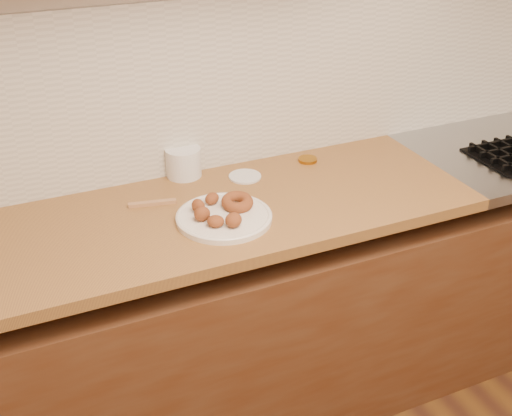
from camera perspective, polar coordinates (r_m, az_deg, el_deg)
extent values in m
cube|color=#B9A68C|center=(2.30, 1.68, 15.13)|extent=(4.00, 0.02, 2.70)
cube|color=#533420|center=(2.48, 4.46, -8.82)|extent=(3.60, 0.60, 0.77)
cube|color=olive|center=(2.01, -11.60, -2.24)|extent=(2.30, 0.62, 0.04)
cube|color=beige|center=(2.33, 1.76, 11.47)|extent=(3.60, 0.02, 0.60)
cube|color=black|center=(2.59, 21.65, 4.26)|extent=(0.26, 0.26, 0.01)
cube|color=black|center=(2.53, 20.24, 4.27)|extent=(0.01, 0.24, 0.02)
cube|color=black|center=(2.57, 21.23, 4.47)|extent=(0.01, 0.24, 0.02)
cube|color=black|center=(2.61, 21.27, 4.83)|extent=(0.24, 0.01, 0.02)
cube|color=black|center=(2.65, 20.40, 5.34)|extent=(0.24, 0.01, 0.02)
cylinder|color=silver|center=(2.00, -2.85, -0.85)|extent=(0.30, 0.30, 0.02)
torus|color=brown|center=(2.03, -1.70, 0.55)|extent=(0.11, 0.11, 0.05)
ellipsoid|color=brown|center=(2.00, -5.16, 0.17)|extent=(0.05, 0.06, 0.05)
ellipsoid|color=brown|center=(1.96, -4.81, -0.53)|extent=(0.05, 0.04, 0.05)
ellipsoid|color=brown|center=(1.93, -3.61, -1.18)|extent=(0.07, 0.07, 0.04)
ellipsoid|color=brown|center=(1.93, -2.01, -1.06)|extent=(0.07, 0.08, 0.04)
ellipsoid|color=brown|center=(2.05, -3.93, 0.85)|extent=(0.07, 0.06, 0.04)
cylinder|color=silver|center=(2.27, -6.47, 4.08)|extent=(0.13, 0.13, 0.10)
cylinder|color=silver|center=(2.26, -0.99, 2.82)|extent=(0.12, 0.12, 0.01)
cylinder|color=#9F6917|center=(2.39, 4.61, 4.30)|extent=(0.09, 0.09, 0.01)
cube|color=#A37248|center=(2.11, -9.19, 0.43)|extent=(0.16, 0.05, 0.01)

